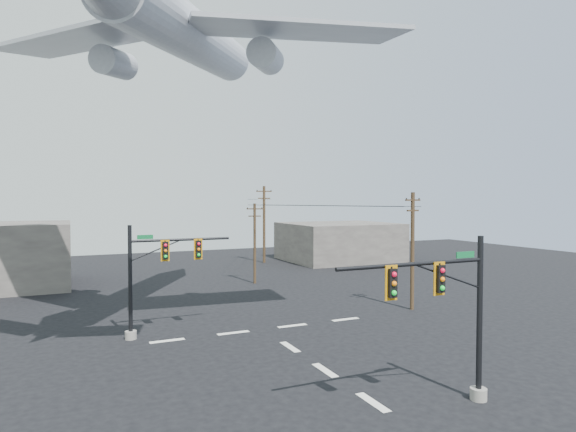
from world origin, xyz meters
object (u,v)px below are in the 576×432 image
utility_pole_c (264,223)px  airliner (190,36)px  signal_mast_far (153,277)px  utility_pole_b (255,242)px  utility_pole_a (412,248)px  signal_mast_near (452,315)px

utility_pole_c → airliner: (-15.97, -27.94, 13.03)m
signal_mast_far → airliner: (2.41, 0.51, 14.62)m
signal_mast_far → airliner: 14.83m
signal_mast_far → utility_pole_c: size_ratio=0.68×
utility_pole_b → signal_mast_far: bearing=-112.0°
signal_mast_far → utility_pole_a: utility_pole_a is taller
signal_mast_far → utility_pole_b: bearing=50.8°
utility_pole_b → utility_pole_c: size_ratio=0.79×
utility_pole_b → airliner: 22.11m
signal_mast_far → airliner: airliner is taller
airliner → utility_pole_a: bearing=-61.8°
signal_mast_near → utility_pole_b: utility_pole_b is taller
signal_mast_near → utility_pole_b: size_ratio=0.91×
airliner → utility_pole_b: bearing=-1.6°
utility_pole_a → utility_pole_c: utility_pole_c is taller
signal_mast_near → signal_mast_far: signal_mast_near is taller
utility_pole_a → utility_pole_c: 29.15m
signal_mast_far → utility_pole_c: 33.91m
signal_mast_near → airliner: bearing=113.8°
signal_mast_far → utility_pole_a: bearing=-2.1°
signal_mast_far → utility_pole_c: utility_pole_c is taller
airliner → signal_mast_far: bearing=134.3°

